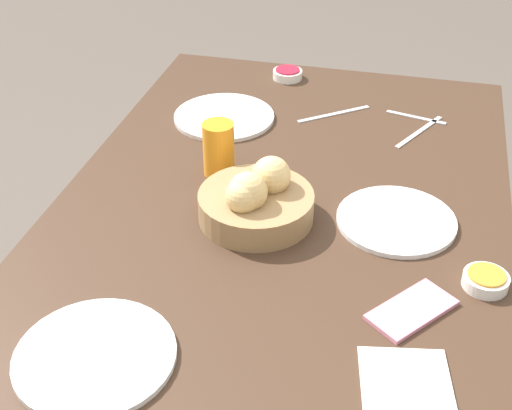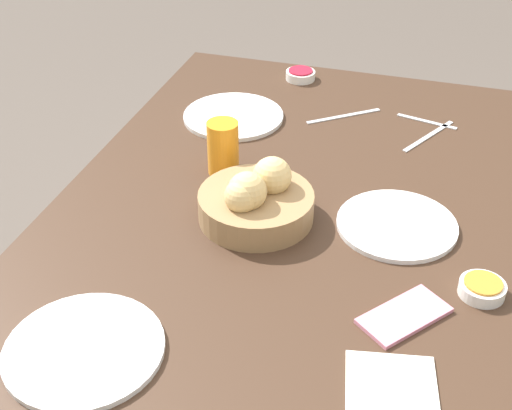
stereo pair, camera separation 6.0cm
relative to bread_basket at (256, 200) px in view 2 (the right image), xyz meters
The scene contains 13 objects.
dining_table 0.15m from the bread_basket, 100.77° to the left, with size 1.46×0.89×0.77m.
bread_basket is the anchor object (origin of this frame).
plate_near_left 0.42m from the bread_basket, 155.61° to the right, with size 0.24×0.24×0.01m.
plate_near_right 0.44m from the bread_basket, 19.89° to the right, with size 0.25×0.25×0.01m.
plate_far_center 0.27m from the bread_basket, 101.04° to the left, with size 0.23×0.23×0.01m.
juice_glass 0.18m from the bread_basket, 141.24° to the right, with size 0.07×0.07×0.12m.
jam_bowl_berry 0.65m from the bread_basket, behind, with size 0.08×0.08×0.03m.
jam_bowl_honey 0.44m from the bread_basket, 76.98° to the left, with size 0.08×0.08×0.03m.
fork_silver 0.52m from the bread_basket, 146.05° to the left, with size 0.18×0.10×0.00m.
knife_silver 0.48m from the bread_basket, behind, with size 0.13×0.16×0.00m.
spoon_coffee 0.57m from the bread_basket, 151.02° to the left, with size 0.04×0.14×0.00m.
napkin 0.47m from the bread_basket, 41.81° to the left, with size 0.15×0.15×0.00m.
cell_phone 0.37m from the bread_basket, 58.04° to the left, with size 0.16×0.15×0.01m.
Camera 2 is at (1.08, 0.29, 1.57)m, focal length 50.00 mm.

